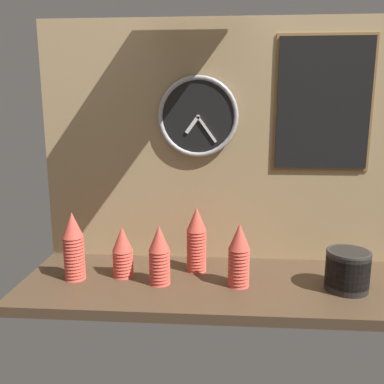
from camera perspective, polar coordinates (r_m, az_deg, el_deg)
The scene contains 10 objects.
ground_plane at distance 1.69m, azimuth 4.15°, elevation -12.85°, with size 1.60×0.56×0.04m, color #4C3826.
wall_tiled_back at distance 1.80m, azimuth 4.41°, elevation 6.76°, with size 1.60×0.03×1.05m.
cup_stack_far_left at distance 1.71m, azimuth -16.29°, elevation -7.28°, with size 0.08×0.08×0.28m.
cup_stack_center_left at distance 1.61m, azimuth -4.60°, elevation -8.77°, with size 0.08×0.08×0.24m.
cup_stack_left at distance 1.70m, azimuth -9.71°, elevation -8.26°, with size 0.08×0.08×0.21m.
cup_stack_center_right at distance 1.59m, azimuth 6.62°, elevation -8.77°, with size 0.08×0.08×0.25m.
cup_stack_center at distance 1.72m, azimuth 0.64°, elevation -6.65°, with size 0.08×0.08×0.28m.
bowl_stack_far_right at distance 1.68m, azimuth 20.99°, elevation -10.10°, with size 0.17×0.17×0.16m.
wall_clock at distance 1.77m, azimuth 0.86°, elevation 10.51°, with size 0.35×0.03×0.35m.
menu_board at distance 1.83m, azimuth 17.97°, elevation 11.68°, with size 0.41×0.01×0.57m.
Camera 1 is at (-0.01, -1.53, 0.69)m, focal length 38.00 mm.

